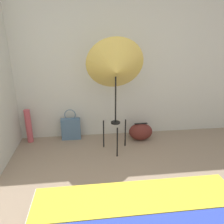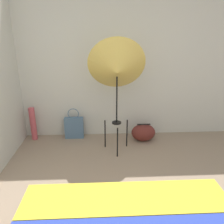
{
  "view_description": "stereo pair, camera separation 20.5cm",
  "coord_description": "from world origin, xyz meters",
  "px_view_note": "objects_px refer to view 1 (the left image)",
  "views": [
    {
      "loc": [
        -0.2,
        -1.36,
        1.73
      ],
      "look_at": [
        0.14,
        1.47,
        0.7
      ],
      "focal_mm": 35.0,
      "sensor_mm": 36.0,
      "label": 1
    },
    {
      "loc": [
        0.0,
        -1.37,
        1.73
      ],
      "look_at": [
        0.14,
        1.47,
        0.7
      ],
      "focal_mm": 35.0,
      "sensor_mm": 36.0,
      "label": 2
    }
  ],
  "objects_px": {
    "duffel_bag": "(141,132)",
    "paper_roll": "(29,126)",
    "photo_umbrella": "(116,69)",
    "tote_bag": "(71,128)"
  },
  "relations": [
    {
      "from": "photo_umbrella",
      "to": "duffel_bag",
      "type": "bearing_deg",
      "value": 31.93
    },
    {
      "from": "photo_umbrella",
      "to": "paper_roll",
      "type": "height_order",
      "value": "photo_umbrella"
    },
    {
      "from": "photo_umbrella",
      "to": "paper_roll",
      "type": "distance_m",
      "value": 1.76
    },
    {
      "from": "paper_roll",
      "to": "tote_bag",
      "type": "bearing_deg",
      "value": 1.58
    },
    {
      "from": "photo_umbrella",
      "to": "paper_roll",
      "type": "xyz_separation_m",
      "value": [
        -1.39,
        0.44,
        -0.98
      ]
    },
    {
      "from": "duffel_bag",
      "to": "paper_roll",
      "type": "bearing_deg",
      "value": 175.64
    },
    {
      "from": "photo_umbrella",
      "to": "tote_bag",
      "type": "xyz_separation_m",
      "value": [
        -0.7,
        0.46,
        -1.07
      ]
    },
    {
      "from": "photo_umbrella",
      "to": "paper_roll",
      "type": "bearing_deg",
      "value": 162.44
    },
    {
      "from": "duffel_bag",
      "to": "tote_bag",
      "type": "bearing_deg",
      "value": 172.24
    },
    {
      "from": "duffel_bag",
      "to": "paper_roll",
      "type": "relative_size",
      "value": 0.71
    }
  ]
}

